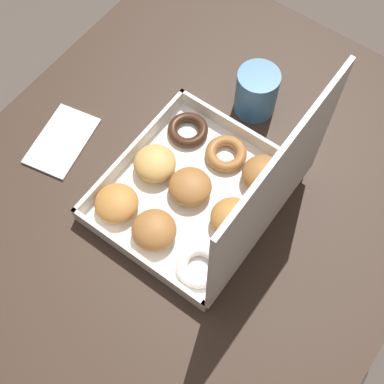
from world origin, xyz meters
name	(u,v)px	position (x,y,z in m)	size (l,w,h in m)	color
ground_plane	(186,307)	(0.00, 0.00, 0.00)	(8.00, 8.00, 0.00)	#564C44
dining_table	(183,226)	(0.00, 0.00, 0.65)	(1.07, 0.84, 0.76)	#38281E
donut_box	(206,193)	(-0.02, 0.04, 0.82)	(0.33, 0.30, 0.34)	white
coffee_mug	(257,91)	(-0.26, -0.01, 0.81)	(0.08, 0.08, 0.10)	teal
paper_napkin	(62,141)	(0.03, -0.27, 0.76)	(0.17, 0.12, 0.01)	white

